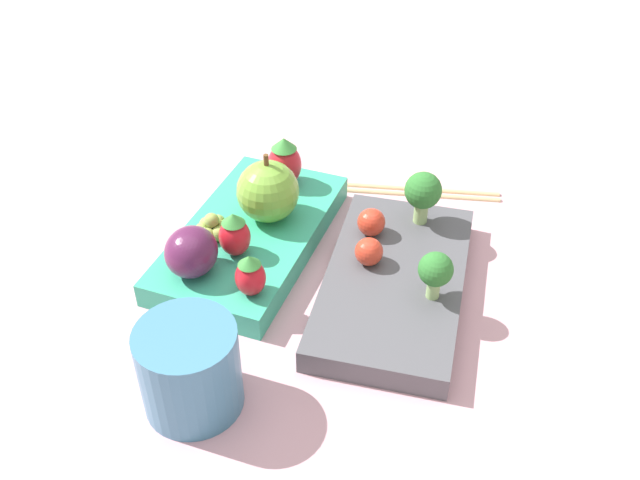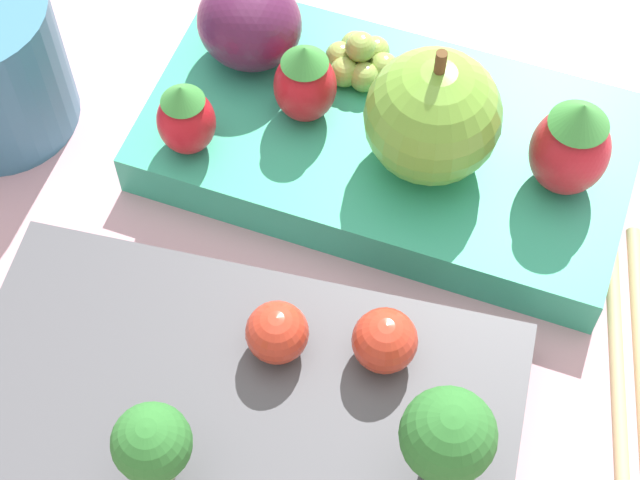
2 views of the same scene
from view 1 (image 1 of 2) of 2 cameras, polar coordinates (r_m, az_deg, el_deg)
The scene contains 15 objects.
ground_plane at distance 0.64m, azimuth -0.09°, elevation -2.42°, with size 4.00×4.00×0.00m, color #C6939E.
bento_box_savoury at distance 0.62m, azimuth 5.95°, elevation -3.48°, with size 0.22×0.13×0.02m.
bento_box_fruit at distance 0.67m, azimuth -5.51°, elevation 0.28°, with size 0.22×0.12×0.02m.
broccoli_floret_0 at distance 0.58m, azimuth 9.23°, elevation -2.45°, with size 0.03×0.03×0.04m.
broccoli_floret_1 at distance 0.65m, azimuth 8.24°, elevation 3.81°, with size 0.03×0.03×0.05m.
cherry_tomato_0 at distance 0.64m, azimuth 4.12°, elevation 1.44°, with size 0.03×0.03×0.03m.
cherry_tomato_1 at distance 0.61m, azimuth 3.81°, elevation -1.21°, with size 0.02×0.02×0.02m.
apple at distance 0.65m, azimuth -4.20°, elevation 3.91°, with size 0.06×0.06×0.07m.
strawberry_0 at distance 0.70m, azimuth -2.86°, elevation 6.27°, with size 0.03×0.03×0.05m.
strawberry_1 at distance 0.58m, azimuth -5.60°, elevation -2.83°, with size 0.03×0.03×0.04m.
strawberry_2 at distance 0.62m, azimuth -6.86°, elevation 0.44°, with size 0.03×0.03×0.04m.
plum at distance 0.60m, azimuth -10.26°, elevation -0.94°, with size 0.05×0.04×0.04m.
grape_cluster at distance 0.65m, azimuth -8.60°, elevation 0.97°, with size 0.03×0.03×0.02m.
drinking_cup at distance 0.52m, azimuth -10.38°, elevation -10.10°, with size 0.07×0.07×0.07m.
chopsticks_pair at distance 0.75m, azimuth 6.22°, elevation 4.09°, with size 0.06×0.21×0.01m.
Camera 1 is at (0.46, 0.16, 0.43)m, focal length 40.00 mm.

